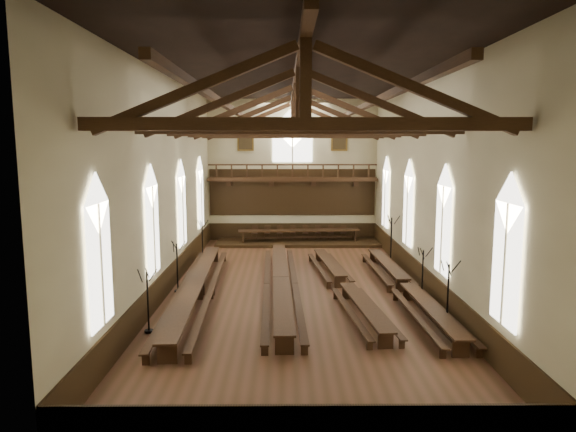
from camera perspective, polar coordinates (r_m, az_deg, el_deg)
name	(u,v)px	position (r m, az deg, el deg)	size (l,w,h in m)	color
ground	(296,290)	(24.53, 0.93, -8.27)	(26.00, 26.00, 0.00)	brown
room_walls	(297,153)	(23.54, 0.96, 6.99)	(26.00, 26.00, 26.00)	beige
wainscot_band	(296,278)	(24.37, 0.93, -6.92)	(12.00, 26.00, 1.20)	#33220F
side_windows	(296,212)	(23.75, 0.95, 0.42)	(11.85, 19.80, 4.50)	silver
end_window	(292,139)	(36.44, 0.49, 8.57)	(2.80, 0.12, 3.80)	white
minstrels_gallery	(292,186)	(36.32, 0.49, 3.34)	(11.80, 1.24, 3.70)	#3E2513
portraits	(292,141)	(36.43, 0.49, 8.38)	(7.75, 0.09, 1.45)	brown
roof_trusses	(297,114)	(23.57, 0.97, 11.26)	(11.70, 25.70, 2.80)	#3E2513
refectory_row_a	(196,285)	(23.67, -10.16, -7.54)	(1.91, 14.93, 0.80)	#3E2513
refectory_row_b	(281,281)	(23.96, -0.82, -7.24)	(1.78, 14.80, 0.79)	#3E2513
refectory_row_c	(343,283)	(24.09, 6.17, -7.41)	(1.99, 13.78, 0.67)	#3E2513
refectory_row_d	(406,285)	(24.08, 12.93, -7.48)	(1.69, 14.21, 0.73)	#3E2513
dais	(299,242)	(35.60, 1.25, -2.95)	(11.40, 3.01, 0.20)	#33220F
high_table	(299,231)	(35.46, 1.25, -1.73)	(8.44, 1.59, 0.79)	#3E2513
high_chairs	(299,232)	(36.29, 1.22, -1.74)	(6.74, 0.44, 0.95)	#3E2513
candelabrum_left_near	(148,313)	(19.79, -15.26, -10.38)	(0.72, 0.70, 2.41)	black
candelabrum_left_mid	(178,277)	(24.62, -12.17, -6.60)	(0.70, 0.74, 2.44)	black
candelabrum_left_far	(202,246)	(31.62, -9.49, -3.34)	(0.70, 0.67, 2.32)	black
candelabrum_right_near	(447,308)	(20.40, 17.28, -9.72)	(0.75, 0.79, 2.62)	black
candelabrum_right_mid	(422,284)	(23.67, 14.68, -7.33)	(0.66, 0.73, 2.38)	black
candelabrum_right_far	(391,249)	(30.06, 11.36, -3.66)	(0.81, 0.88, 2.88)	black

